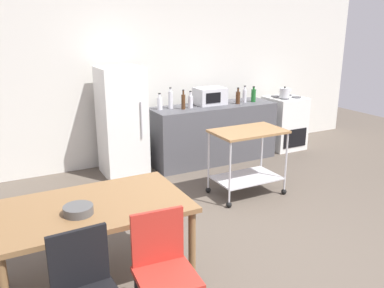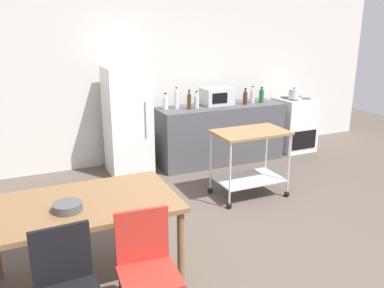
{
  "view_description": "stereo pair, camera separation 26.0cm",
  "coord_description": "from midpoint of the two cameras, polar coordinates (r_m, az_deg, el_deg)",
  "views": [
    {
      "loc": [
        -2.24,
        -2.69,
        2.12
      ],
      "look_at": [
        -0.21,
        1.2,
        0.8
      ],
      "focal_mm": 37.63,
      "sensor_mm": 36.0,
      "label": 1
    },
    {
      "loc": [
        -2.01,
        -2.8,
        2.12
      ],
      "look_at": [
        -0.21,
        1.2,
        0.8
      ],
      "focal_mm": 37.63,
      "sensor_mm": 36.0,
      "label": 2
    }
  ],
  "objects": [
    {
      "name": "kitchen_counter",
      "position": [
        6.37,
        5.12,
        1.48
      ],
      "size": [
        2.0,
        0.64,
        0.9
      ],
      "primitive_type": "cube",
      "color": "#4C4C51",
      "rests_on": "ground_plane"
    },
    {
      "name": "bottle_soda",
      "position": [
        5.95,
        -2.51,
        5.86
      ],
      "size": [
        0.08,
        0.08,
        0.24
      ],
      "color": "silver",
      "rests_on": "kitchen_counter"
    },
    {
      "name": "bottle_vinegar",
      "position": [
        6.58,
        10.94,
        6.71
      ],
      "size": [
        0.08,
        0.08,
        0.25
      ],
      "color": "#1E6628",
      "rests_on": "kitchen_counter"
    },
    {
      "name": "chair_black",
      "position": [
        2.79,
        -14.64,
        -19.05
      ],
      "size": [
        0.42,
        0.42,
        0.89
      ],
      "rotation": [
        0.0,
        0.0,
        0.04
      ],
      "color": "black",
      "rests_on": "ground_plane"
    },
    {
      "name": "microwave",
      "position": [
        6.32,
        4.75,
        6.76
      ],
      "size": [
        0.46,
        0.35,
        0.26
      ],
      "color": "silver",
      "rests_on": "kitchen_counter"
    },
    {
      "name": "ground_plane",
      "position": [
        4.07,
        11.94,
        -15.06
      ],
      "size": [
        12.0,
        12.0,
        0.0
      ],
      "primitive_type": "plane",
      "color": "brown"
    },
    {
      "name": "kitchen_cart",
      "position": [
        5.09,
        9.66,
        -1.21
      ],
      "size": [
        0.91,
        0.57,
        0.85
      ],
      "color": "olive",
      "rests_on": "ground_plane"
    },
    {
      "name": "bottle_olive_oil",
      "position": [
        6.38,
        8.72,
        6.49
      ],
      "size": [
        0.07,
        0.07,
        0.26
      ],
      "color": "#4C2D19",
      "rests_on": "kitchen_counter"
    },
    {
      "name": "back_wall",
      "position": [
        6.35,
        -4.59,
        10.64
      ],
      "size": [
        8.4,
        0.12,
        2.9
      ],
      "primitive_type": "cube",
      "color": "silver",
      "rests_on": "ground_plane"
    },
    {
      "name": "bottle_wine",
      "position": [
        6.04,
        1.89,
        6.06
      ],
      "size": [
        0.07,
        0.07,
        0.26
      ],
      "color": "silver",
      "rests_on": "kitchen_counter"
    },
    {
      "name": "bottle_hot_sauce",
      "position": [
        6.53,
        9.69,
        6.71
      ],
      "size": [
        0.07,
        0.07,
        0.27
      ],
      "color": "silver",
      "rests_on": "kitchen_counter"
    },
    {
      "name": "bottle_soy_sauce",
      "position": [
        5.95,
        0.86,
        6.07
      ],
      "size": [
        0.06,
        0.06,
        0.29
      ],
      "color": "#4C2D19",
      "rests_on": "kitchen_counter"
    },
    {
      "name": "fruit_bowl",
      "position": [
        3.2,
        -15.0,
        -8.64
      ],
      "size": [
        0.22,
        0.22,
        0.07
      ],
      "primitive_type": "cylinder",
      "color": "#4C4C4C",
      "rests_on": "dining_table"
    },
    {
      "name": "bottle_sesame_oil",
      "position": [
        6.01,
        -0.94,
        6.35
      ],
      "size": [
        0.07,
        0.07,
        0.31
      ],
      "color": "silver",
      "rests_on": "kitchen_counter"
    },
    {
      "name": "stove_oven",
      "position": [
        7.18,
        15.21,
        2.73
      ],
      "size": [
        0.6,
        0.61,
        0.92
      ],
      "color": "white",
      "rests_on": "ground_plane"
    },
    {
      "name": "refrigerator",
      "position": [
        5.83,
        -7.86,
        3.24
      ],
      "size": [
        0.6,
        0.63,
        1.55
      ],
      "color": "white",
      "rests_on": "ground_plane"
    },
    {
      "name": "chair_red",
      "position": [
        2.9,
        -3.78,
        -16.84
      ],
      "size": [
        0.43,
        0.43,
        0.89
      ],
      "rotation": [
        0.0,
        0.0,
        -0.08
      ],
      "color": "#B72D23",
      "rests_on": "ground_plane"
    },
    {
      "name": "dining_table",
      "position": [
        3.36,
        -13.05,
        -9.3
      ],
      "size": [
        1.5,
        0.9,
        0.75
      ],
      "color": "brown",
      "rests_on": "ground_plane"
    },
    {
      "name": "kettle",
      "position": [
        6.93,
        15.3,
        6.87
      ],
      "size": [
        0.24,
        0.17,
        0.19
      ],
      "color": "silver",
      "rests_on": "stove_oven"
    }
  ]
}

